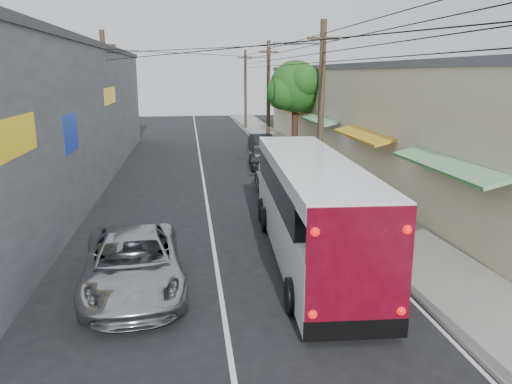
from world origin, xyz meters
The scene contains 13 objects.
ground centered at (0.00, 0.00, 0.00)m, with size 120.00×120.00×0.00m, color black.
sidewalk centered at (6.50, 20.00, 0.06)m, with size 3.00×80.00×0.12m, color slate.
building_right centered at (10.99, 22.00, 3.15)m, with size 7.09×40.00×6.25m.
building_left centered at (-8.50, 18.00, 3.65)m, with size 7.20×36.00×7.25m.
utility_poles centered at (3.13, 20.33, 4.13)m, with size 11.80×45.28×8.00m.
street_tree centered at (6.87, 26.02, 4.67)m, with size 4.40×4.00×6.60m.
coach_bus centered at (3.00, 5.88, 1.65)m, with size 3.02×11.15×3.18m.
jeepney centered at (-2.31, 3.93, 0.78)m, with size 2.58×5.59×1.55m, color #AEAFB5.
parked_suv centered at (3.80, 13.40, 0.87)m, with size 2.43×5.98×1.74m, color #A6A7AF.
parked_car_mid centered at (3.80, 21.32, 0.69)m, with size 1.63×4.06×1.38m, color #292A2F.
parked_car_far centered at (4.60, 27.00, 0.68)m, with size 1.44×4.12×1.36m, color black.
pedestrian_near centered at (5.40, 13.20, 0.94)m, with size 0.60×0.39×1.65m, color pink.
pedestrian_far centered at (6.56, 17.05, 0.92)m, with size 0.77×0.60×1.59m, color #98ACDD.
Camera 1 is at (-0.71, -8.99, 5.77)m, focal length 35.00 mm.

